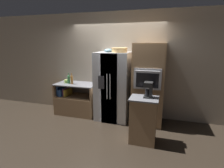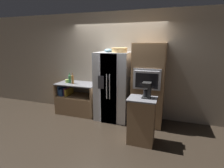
{
  "view_description": "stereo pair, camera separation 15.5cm",
  "coord_description": "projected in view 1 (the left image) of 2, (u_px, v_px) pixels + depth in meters",
  "views": [
    {
      "loc": [
        1.26,
        -4.18,
        2.01
      ],
      "look_at": [
        0.0,
        -0.03,
        0.97
      ],
      "focal_mm": 28.0,
      "sensor_mm": 36.0,
      "label": 1
    },
    {
      "loc": [
        1.41,
        -4.13,
        2.01
      ],
      "look_at": [
        0.0,
        -0.03,
        0.97
      ],
      "focal_mm": 28.0,
      "sensor_mm": 36.0,
      "label": 2
    }
  ],
  "objects": [
    {
      "name": "ground_plane",
      "position": [
        112.0,
        119.0,
        4.71
      ],
      "size": [
        20.0,
        20.0,
        0.0
      ],
      "primitive_type": "plane",
      "color": "black"
    },
    {
      "name": "island_counter",
      "position": [
        143.0,
        120.0,
        3.54
      ],
      "size": [
        0.56,
        0.45,
        0.95
      ],
      "color": "#93704C",
      "rests_on": "ground_plane"
    },
    {
      "name": "refrigerator",
      "position": [
        113.0,
        87.0,
        4.56
      ],
      "size": [
        0.86,
        0.75,
        1.77
      ],
      "color": "silver",
      "rests_on": "ground_plane"
    },
    {
      "name": "bottle_short",
      "position": [
        72.0,
        79.0,
        4.83
      ],
      "size": [
        0.07,
        0.07,
        0.31
      ],
      "color": "brown",
      "rests_on": "counter_left"
    },
    {
      "name": "counter_left",
      "position": [
        77.0,
        102.0,
        5.04
      ],
      "size": [
        1.15,
        0.66,
        0.88
      ],
      "color": "#93704C",
      "rests_on": "ground_plane"
    },
    {
      "name": "coffee_maker",
      "position": [
        149.0,
        89.0,
        3.42
      ],
      "size": [
        0.16,
        0.19,
        0.31
      ],
      "color": "black",
      "rests_on": "island_counter"
    },
    {
      "name": "bottle_tall",
      "position": [
        69.0,
        79.0,
        4.88
      ],
      "size": [
        0.08,
        0.08,
        0.3
      ],
      "color": "#33723F",
      "rests_on": "counter_left"
    },
    {
      "name": "wall_oven",
      "position": [
        148.0,
        84.0,
        4.3
      ],
      "size": [
        0.75,
        0.74,
        2.0
      ],
      "color": "#93704C",
      "rests_on": "ground_plane"
    },
    {
      "name": "wicker_basket",
      "position": [
        119.0,
        50.0,
        4.23
      ],
      "size": [
        0.39,
        0.39,
        0.12
      ],
      "color": "tan",
      "rests_on": "refrigerator"
    },
    {
      "name": "mug",
      "position": [
        66.0,
        81.0,
        4.96
      ],
      "size": [
        0.13,
        0.1,
        0.09
      ],
      "color": "#B2D166",
      "rests_on": "counter_left"
    },
    {
      "name": "fruit_bowl",
      "position": [
        109.0,
        50.0,
        4.38
      ],
      "size": [
        0.23,
        0.23,
        0.08
      ],
      "color": "#668C99",
      "rests_on": "refrigerator"
    },
    {
      "name": "wall_back",
      "position": [
        117.0,
        65.0,
        4.81
      ],
      "size": [
        12.0,
        0.06,
        2.8
      ],
      "color": "tan",
      "rests_on": "ground_plane"
    }
  ]
}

